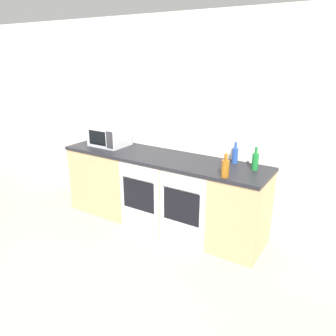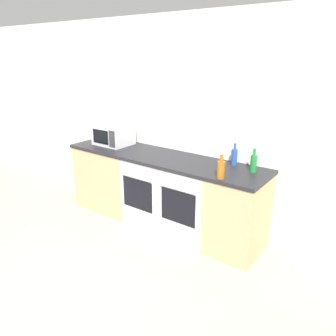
{
  "view_description": "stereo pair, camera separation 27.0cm",
  "coord_description": "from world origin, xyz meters",
  "px_view_note": "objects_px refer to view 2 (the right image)",
  "views": [
    {
      "loc": [
        2.15,
        -1.59,
        2.13
      ],
      "look_at": [
        0.1,
        1.65,
        0.79
      ],
      "focal_mm": 35.0,
      "sensor_mm": 36.0,
      "label": 1
    },
    {
      "loc": [
        2.38,
        -1.44,
        2.13
      ],
      "look_at": [
        0.1,
        1.65,
        0.79
      ],
      "focal_mm": 35.0,
      "sensor_mm": 36.0,
      "label": 2
    }
  ],
  "objects_px": {
    "oven_right": "(179,212)",
    "microwave": "(113,134)",
    "bottle_green": "(254,163)",
    "bottle_amber": "(221,169)",
    "oven_left": "(138,199)",
    "bottle_blue": "(234,156)"
  },
  "relations": [
    {
      "from": "bottle_green",
      "to": "bottle_amber",
      "type": "bearing_deg",
      "value": -115.52
    },
    {
      "from": "oven_right",
      "to": "microwave",
      "type": "bearing_deg",
      "value": 164.08
    },
    {
      "from": "oven_left",
      "to": "microwave",
      "type": "bearing_deg",
      "value": 153.29
    },
    {
      "from": "oven_right",
      "to": "bottle_green",
      "type": "height_order",
      "value": "bottle_green"
    },
    {
      "from": "microwave",
      "to": "bottle_green",
      "type": "height_order",
      "value": "microwave"
    },
    {
      "from": "bottle_amber",
      "to": "bottle_blue",
      "type": "height_order",
      "value": "same"
    },
    {
      "from": "oven_left",
      "to": "oven_right",
      "type": "distance_m",
      "value": 0.6
    },
    {
      "from": "oven_right",
      "to": "bottle_green",
      "type": "relative_size",
      "value": 3.42
    },
    {
      "from": "bottle_blue",
      "to": "microwave",
      "type": "bearing_deg",
      "value": -174.38
    },
    {
      "from": "bottle_amber",
      "to": "oven_right",
      "type": "bearing_deg",
      "value": -170.38
    },
    {
      "from": "oven_left",
      "to": "bottle_green",
      "type": "height_order",
      "value": "bottle_green"
    },
    {
      "from": "oven_left",
      "to": "bottle_amber",
      "type": "distance_m",
      "value": 1.21
    },
    {
      "from": "bottle_amber",
      "to": "oven_left",
      "type": "bearing_deg",
      "value": -175.8
    },
    {
      "from": "microwave",
      "to": "bottle_green",
      "type": "xyz_separation_m",
      "value": [
        2.03,
        0.07,
        -0.04
      ]
    },
    {
      "from": "microwave",
      "to": "bottle_blue",
      "type": "xyz_separation_m",
      "value": [
        1.76,
        0.17,
        -0.04
      ]
    },
    {
      "from": "oven_right",
      "to": "bottle_blue",
      "type": "bearing_deg",
      "value": 56.83
    },
    {
      "from": "bottle_green",
      "to": "bottle_amber",
      "type": "relative_size",
      "value": 1.02
    },
    {
      "from": "bottle_green",
      "to": "bottle_amber",
      "type": "height_order",
      "value": "bottle_green"
    },
    {
      "from": "bottle_green",
      "to": "bottle_blue",
      "type": "xyz_separation_m",
      "value": [
        -0.27,
        0.1,
        -0.0
      ]
    },
    {
      "from": "microwave",
      "to": "bottle_blue",
      "type": "bearing_deg",
      "value": 5.62
    },
    {
      "from": "microwave",
      "to": "bottle_blue",
      "type": "relative_size",
      "value": 1.91
    },
    {
      "from": "oven_right",
      "to": "bottle_green",
      "type": "distance_m",
      "value": 0.99
    }
  ]
}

